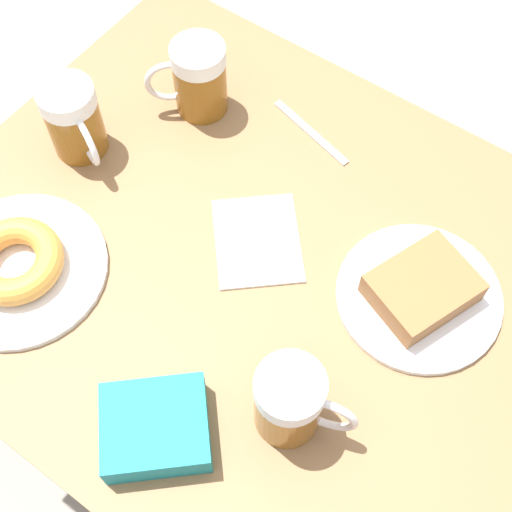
% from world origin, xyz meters
% --- Properties ---
extents(ground_plane, '(8.00, 8.00, 0.00)m').
position_xyz_m(ground_plane, '(0.00, 0.00, 0.00)').
color(ground_plane, gray).
extents(table, '(0.79, 0.98, 0.76)m').
position_xyz_m(table, '(0.00, 0.00, 0.69)').
color(table, olive).
rests_on(table, ground_plane).
extents(plate_with_cake, '(0.23, 0.23, 0.05)m').
position_xyz_m(plate_with_cake, '(-0.09, 0.22, 0.78)').
color(plate_with_cake, silver).
rests_on(plate_with_cake, table).
extents(plate_with_donut, '(0.25, 0.25, 0.05)m').
position_xyz_m(plate_with_donut, '(0.21, -0.27, 0.78)').
color(plate_with_donut, silver).
rests_on(plate_with_donut, table).
extents(beer_mug_left, '(0.09, 0.13, 0.13)m').
position_xyz_m(beer_mug_left, '(-0.01, -0.35, 0.82)').
color(beer_mug_left, '#8C5619').
rests_on(beer_mug_left, table).
extents(beer_mug_center, '(0.09, 0.13, 0.13)m').
position_xyz_m(beer_mug_center, '(0.16, 0.17, 0.82)').
color(beer_mug_center, '#8C5619').
rests_on(beer_mug_center, table).
extents(beer_mug_right, '(0.11, 0.11, 0.13)m').
position_xyz_m(beer_mug_right, '(-0.19, -0.25, 0.82)').
color(beer_mug_right, '#8C5619').
rests_on(beer_mug_right, table).
extents(napkin_folded, '(0.19, 0.19, 0.00)m').
position_xyz_m(napkin_folded, '(-0.03, -0.02, 0.76)').
color(napkin_folded, white).
rests_on(napkin_folded, table).
extents(fork, '(0.05, 0.16, 0.00)m').
position_xyz_m(fork, '(-0.25, -0.07, 0.76)').
color(fork, silver).
rests_on(fork, table).
extents(blue_pouch, '(0.17, 0.17, 0.05)m').
position_xyz_m(blue_pouch, '(0.28, 0.04, 0.79)').
color(blue_pouch, teal).
rests_on(blue_pouch, table).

